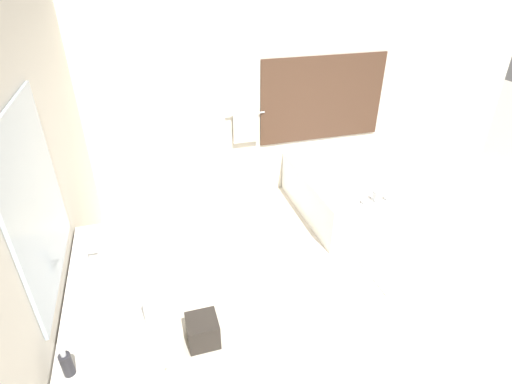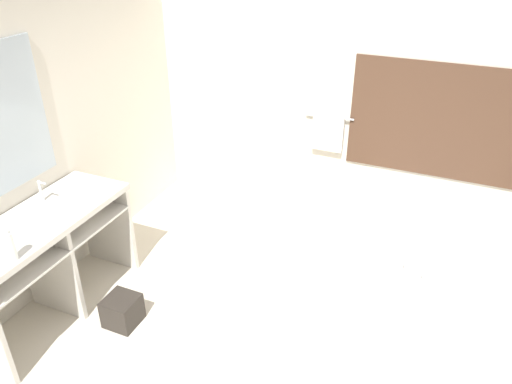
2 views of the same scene
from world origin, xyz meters
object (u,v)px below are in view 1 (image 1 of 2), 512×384
water_bottle_1 (149,311)px  waste_bin (203,331)px  soap_dispenser (67,364)px  bathtub (343,190)px

water_bottle_1 → waste_bin: size_ratio=0.88×
water_bottle_1 → soap_dispenser: size_ratio=1.32×
bathtub → waste_bin: (-2.06, -1.52, -0.17)m
soap_dispenser → water_bottle_1: bearing=25.9°
water_bottle_1 → soap_dispenser: 0.49m
water_bottle_1 → waste_bin: bearing=57.2°
bathtub → waste_bin: 2.57m
bathtub → waste_bin: bearing=-143.6°
water_bottle_1 → soap_dispenser: bearing=-154.1°
bathtub → water_bottle_1: size_ratio=6.88×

